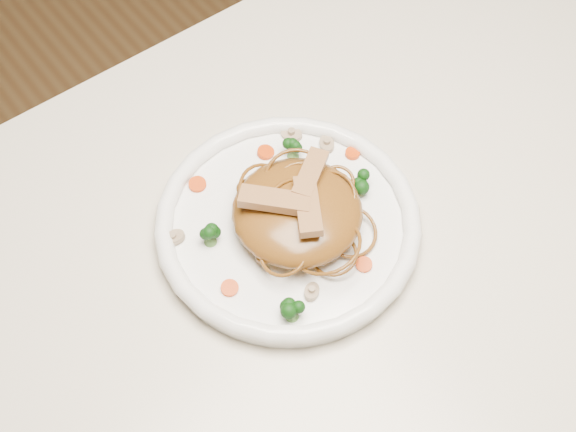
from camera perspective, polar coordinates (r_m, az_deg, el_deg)
table at (r=0.94m, az=4.41°, el=-6.04°), size 1.20×0.80×0.75m
plate at (r=0.87m, az=-0.00°, el=-0.80°), size 0.36×0.36×0.02m
noodle_mound at (r=0.84m, az=0.66°, el=0.33°), size 0.18×0.18×0.04m
chicken_a at (r=0.83m, az=1.61°, el=3.05°), size 0.07×0.05×0.01m
chicken_b at (r=0.81m, az=-0.94°, el=1.13°), size 0.07×0.07×0.01m
chicken_c at (r=0.81m, az=1.44°, el=0.73°), size 0.06×0.07×0.01m
broccoli_0 at (r=0.90m, az=0.37°, el=4.90°), size 0.03×0.03×0.03m
broccoli_1 at (r=0.84m, az=-5.64°, el=-1.29°), size 0.03×0.03×0.03m
broccoli_2 at (r=0.79m, az=0.29°, el=-6.73°), size 0.03×0.03×0.03m
broccoli_3 at (r=0.88m, az=5.26°, el=2.38°), size 0.02×0.02×0.03m
carrot_0 at (r=0.91m, az=-1.61°, el=4.57°), size 0.02×0.02×0.00m
carrot_1 at (r=0.82m, az=-4.19°, el=-5.16°), size 0.02×0.02×0.00m
carrot_2 at (r=0.91m, az=4.63°, el=4.49°), size 0.02×0.02×0.00m
carrot_3 at (r=0.89m, az=-6.49°, el=2.26°), size 0.03×0.03×0.00m
carrot_4 at (r=0.83m, az=5.46°, el=-3.48°), size 0.02×0.02×0.00m
mushroom_0 at (r=0.81m, az=1.71°, el=-5.44°), size 0.03×0.03×0.01m
mushroom_1 at (r=0.92m, az=2.79°, el=5.15°), size 0.03×0.03×0.01m
mushroom_2 at (r=0.85m, az=-8.24°, el=-1.56°), size 0.03×0.03×0.01m
mushroom_3 at (r=0.93m, az=0.25°, el=5.86°), size 0.04×0.04×0.01m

